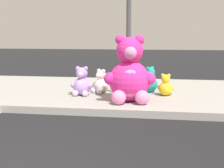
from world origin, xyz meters
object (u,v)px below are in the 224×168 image
Objects in this scene: plush_teal at (149,82)px; plush_tan at (122,80)px; plush_yellow at (166,87)px; plush_lavender at (82,84)px; plush_pink_large at (130,75)px; sign_pole at (129,22)px; plush_white at (101,83)px.

plush_teal is 1.01× the size of plush_tan.
plush_yellow is 1.96m from plush_lavender.
plush_pink_large is 1.16m from plush_yellow.
sign_pole reaches higher than plush_tan.
plush_pink_large is (0.09, -0.59, -1.13)m from sign_pole.
sign_pole reaches higher than plush_pink_large.
plush_tan is at bearing 46.81° from plush_white.
plush_lavender is at bearing -176.25° from sign_pole.
plush_pink_large is at bearing -75.88° from plush_tan.
plush_pink_large is 2.22× the size of plush_teal.
plush_pink_large is 2.41× the size of plush_white.
plush_white is (-1.56, 0.08, 0.03)m from plush_yellow.
plush_tan reaches higher than plush_white.
sign_pole is at bearing -71.88° from plush_tan.
plush_tan is at bearing 108.12° from sign_pole.
plush_yellow is (0.86, 0.20, -1.49)m from sign_pole.
sign_pole is 6.18× the size of plush_yellow.
plush_lavender is at bearing -137.15° from plush_white.
plush_yellow is 1.24m from plush_tan.
plush_yellow is 0.88× the size of plush_white.
plush_pink_large is at bearing -81.28° from sign_pole.
plush_lavender is at bearing -134.93° from plush_tan.
plush_teal reaches higher than plush_yellow.
sign_pole reaches higher than plush_yellow.
plush_yellow is 0.82× the size of plush_tan.
plush_lavender is (-0.38, -0.35, 0.04)m from plush_white.
plush_lavender reaches higher than plush_tan.
plush_lavender is (-1.09, -0.07, -1.42)m from sign_pole.
plush_teal is 1.20m from plush_white.
plush_yellow is at bearing -3.07° from plush_white.
sign_pole is 5.01× the size of plush_teal.
plush_pink_large reaches higher than plush_tan.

